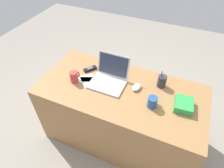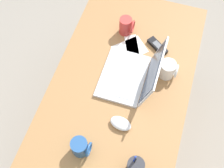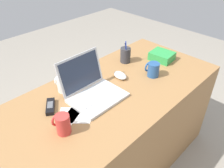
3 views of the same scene
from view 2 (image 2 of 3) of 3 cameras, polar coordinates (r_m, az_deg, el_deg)
ground_plane at (r=2.17m, az=0.49°, el=-11.20°), size 6.00×6.00×0.00m
desk at (r=1.83m, az=0.58°, el=-7.90°), size 1.50×0.73×0.73m
laptop at (r=1.51m, az=4.09°, el=1.75°), size 0.32×0.29×0.23m
computer_mouse at (r=1.42m, az=1.73°, el=-7.80°), size 0.08×0.12×0.04m
coffee_mug_white at (r=1.68m, az=2.84°, el=11.39°), size 0.08×0.08×0.11m
coffee_mug_tall at (r=1.36m, az=-6.24°, el=-12.28°), size 0.08×0.09×0.10m
coffee_mug_spare at (r=1.55m, az=10.99°, el=2.84°), size 0.08×0.10×0.10m
cordless_phone at (r=1.67m, az=8.98°, el=7.38°), size 0.11×0.13×0.03m
pen_holder at (r=1.33m, az=4.61°, el=-16.08°), size 0.08×0.08×0.18m
paper_note_near_laptop at (r=1.65m, az=3.53°, el=6.87°), size 0.21×0.21×0.00m
paper_note_left at (r=1.66m, az=3.96°, el=7.44°), size 0.17×0.13×0.00m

